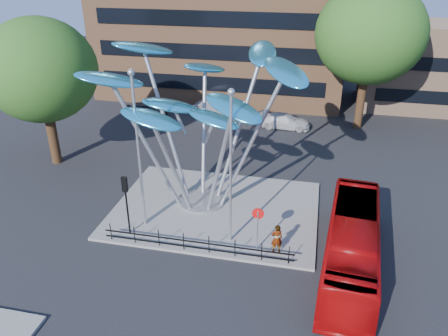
% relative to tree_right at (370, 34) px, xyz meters
% --- Properties ---
extents(ground, '(120.00, 120.00, 0.00)m').
position_rel_tree_right_xyz_m(ground, '(-8.00, -22.00, -8.04)').
color(ground, black).
rests_on(ground, ground).
extents(traffic_island, '(12.00, 9.00, 0.15)m').
position_rel_tree_right_xyz_m(traffic_island, '(-9.00, -16.00, -7.96)').
color(traffic_island, slate).
rests_on(traffic_island, ground).
extents(low_building_near, '(15.00, 8.00, 8.00)m').
position_rel_tree_right_xyz_m(low_building_near, '(8.00, 8.00, -4.04)').
color(low_building_near, tan).
rests_on(low_building_near, ground).
extents(tree_right, '(8.80, 8.80, 12.11)m').
position_rel_tree_right_xyz_m(tree_right, '(0.00, 0.00, 0.00)').
color(tree_right, black).
rests_on(tree_right, ground).
extents(tree_left, '(7.60, 7.60, 10.32)m').
position_rel_tree_right_xyz_m(tree_left, '(-22.00, -12.00, -1.24)').
color(tree_left, black).
rests_on(tree_left, ground).
extents(leaf_sculpture, '(12.72, 9.54, 9.51)m').
position_rel_tree_right_xyz_m(leaf_sculpture, '(-10.07, -15.32, -1.16)').
color(leaf_sculpture, '#9EA0A5').
rests_on(leaf_sculpture, traffic_island).
extents(street_lamp_left, '(0.36, 0.36, 8.80)m').
position_rel_tree_right_xyz_m(street_lamp_left, '(-12.50, -18.50, -2.68)').
color(street_lamp_left, '#9EA0A5').
rests_on(street_lamp_left, traffic_island).
extents(street_lamp_right, '(0.36, 0.36, 8.30)m').
position_rel_tree_right_xyz_m(street_lamp_right, '(-7.50, -19.00, -2.94)').
color(street_lamp_right, '#9EA0A5').
rests_on(street_lamp_right, traffic_island).
extents(traffic_light_island, '(0.28, 0.18, 3.42)m').
position_rel_tree_right_xyz_m(traffic_light_island, '(-13.00, -19.50, -5.42)').
color(traffic_light_island, black).
rests_on(traffic_light_island, traffic_island).
extents(no_entry_sign_island, '(0.60, 0.10, 2.45)m').
position_rel_tree_right_xyz_m(no_entry_sign_island, '(-6.00, -19.48, -6.22)').
color(no_entry_sign_island, '#9EA0A5').
rests_on(no_entry_sign_island, traffic_island).
extents(pedestrian_railing_front, '(10.00, 0.06, 1.00)m').
position_rel_tree_right_xyz_m(pedestrian_railing_front, '(-9.00, -20.30, -7.48)').
color(pedestrian_railing_front, black).
rests_on(pedestrian_railing_front, traffic_island).
extents(red_bus, '(3.16, 10.05, 2.75)m').
position_rel_tree_right_xyz_m(red_bus, '(-1.40, -19.82, -6.66)').
color(red_bus, '#A70709').
rests_on(red_bus, ground).
extents(pedestrian, '(0.69, 0.56, 1.63)m').
position_rel_tree_right_xyz_m(pedestrian, '(-5.00, -19.50, -7.07)').
color(pedestrian, gray).
rests_on(pedestrian, traffic_island).
extents(parked_car_left, '(4.19, 2.25, 1.35)m').
position_rel_tree_right_xyz_m(parked_car_left, '(-19.27, -1.09, -7.36)').
color(parked_car_left, '#3F4246').
rests_on(parked_car_left, ground).
extents(parked_car_mid, '(5.10, 2.16, 1.64)m').
position_rel_tree_right_xyz_m(parked_car_mid, '(-12.40, 0.21, -7.22)').
color(parked_car_mid, '#A7AAAF').
rests_on(parked_car_mid, ground).
extents(parked_car_right, '(4.48, 1.91, 1.29)m').
position_rel_tree_right_xyz_m(parked_car_right, '(-6.27, -1.40, -7.39)').
color(parked_car_right, silver).
rests_on(parked_car_right, ground).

